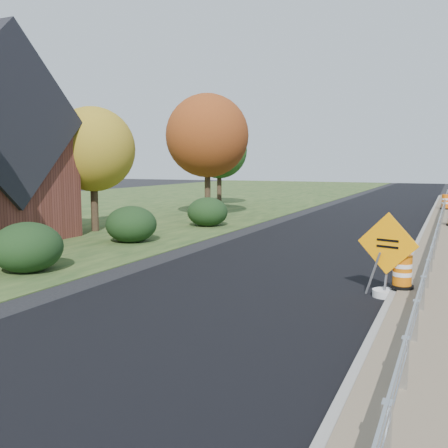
% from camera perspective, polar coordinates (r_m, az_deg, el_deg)
% --- Properties ---
extents(ground, '(140.00, 140.00, 0.00)m').
position_cam_1_polar(ground, '(17.19, 22.75, -4.48)').
color(ground, black).
rests_on(ground, ground).
extents(grass_verge_near, '(30.00, 120.00, 0.03)m').
position_cam_1_polar(grass_verge_near, '(36.50, -17.51, 1.56)').
color(grass_verge_near, '#25401B').
rests_on(grass_verge_near, ground).
extents(milled_overlay, '(7.20, 120.00, 0.01)m').
position_cam_1_polar(milled_overlay, '(27.50, 14.35, -0.03)').
color(milled_overlay, black).
rests_on(milled_overlay, ground).
extents(median, '(1.60, 55.00, 0.23)m').
position_cam_1_polar(median, '(25.07, 23.45, -0.81)').
color(median, gray).
rests_on(median, ground).
extents(guardrail, '(0.10, 46.15, 0.72)m').
position_cam_1_polar(guardrail, '(26.00, 23.57, 0.81)').
color(guardrail, silver).
rests_on(guardrail, median).
extents(hedge_south, '(2.09, 2.09, 1.52)m').
position_cam_1_polar(hedge_south, '(16.01, -21.56, -2.47)').
color(hedge_south, black).
rests_on(hedge_south, ground).
extents(hedge_mid, '(2.09, 2.09, 1.52)m').
position_cam_1_polar(hedge_mid, '(20.84, -10.55, -0.01)').
color(hedge_mid, black).
rests_on(hedge_mid, ground).
extents(hedge_north, '(2.09, 2.09, 1.52)m').
position_cam_1_polar(hedge_north, '(25.71, -1.90, 1.40)').
color(hedge_north, black).
rests_on(hedge_north, ground).
extents(tree_near_yellow, '(3.96, 3.96, 5.88)m').
position_cam_1_polar(tree_near_yellow, '(24.42, -14.76, 8.23)').
color(tree_near_yellow, '#473523').
rests_on(tree_near_yellow, ground).
extents(tree_near_red, '(4.95, 4.95, 7.35)m').
position_cam_1_polar(tree_near_red, '(30.11, -1.92, 10.03)').
color(tree_near_red, '#473523').
rests_on(tree_near_red, ground).
extents(tree_near_back, '(4.29, 4.29, 6.37)m').
position_cam_1_polar(tree_near_back, '(38.58, -0.55, 8.39)').
color(tree_near_back, '#473523').
rests_on(tree_near_back, ground).
extents(caution_sign, '(1.46, 0.63, 2.08)m').
position_cam_1_polar(caution_sign, '(12.79, 18.05, -5.66)').
color(caution_sign, white).
rests_on(caution_sign, ground).
extents(barrel_median_near, '(0.56, 0.56, 0.82)m').
position_cam_1_polar(barrel_median_near, '(12.90, 19.71, -5.19)').
color(barrel_median_near, black).
rests_on(barrel_median_near, median).
extents(barrel_median_far, '(0.67, 0.67, 0.98)m').
position_cam_1_polar(barrel_median_far, '(35.98, 24.04, 2.30)').
color(barrel_median_far, black).
rests_on(barrel_median_far, median).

